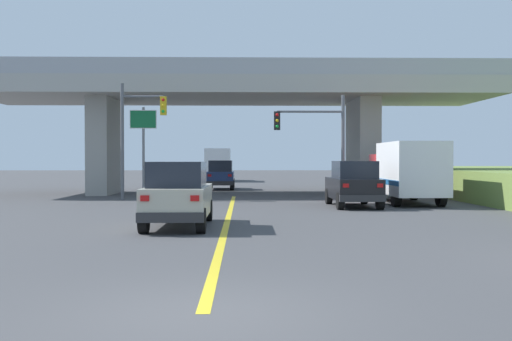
{
  "coord_description": "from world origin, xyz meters",
  "views": [
    {
      "loc": [
        0.55,
        -8.13,
        2.09
      ],
      "look_at": [
        1.06,
        16.69,
        1.63
      ],
      "focal_mm": 42.49,
      "sensor_mm": 36.0,
      "label": 1
    }
  ],
  "objects_px": {
    "box_truck": "(407,171)",
    "traffic_signal_nearside": "(319,134)",
    "traffic_signal_farside": "(136,127)",
    "semi_truck_distant": "(218,164)",
    "sedan_oncoming": "(221,175)",
    "suv_crossing": "(353,184)",
    "suv_lead": "(179,194)",
    "highway_sign": "(143,131)"
  },
  "relations": [
    {
      "from": "suv_lead",
      "to": "box_truck",
      "type": "bearing_deg",
      "value": 44.99
    },
    {
      "from": "sedan_oncoming",
      "to": "traffic_signal_farside",
      "type": "xyz_separation_m",
      "value": [
        -3.97,
        -10.84,
        2.77
      ]
    },
    {
      "from": "sedan_oncoming",
      "to": "traffic_signal_nearside",
      "type": "bearing_deg",
      "value": -63.1
    },
    {
      "from": "box_truck",
      "to": "sedan_oncoming",
      "type": "xyz_separation_m",
      "value": [
        -9.33,
        13.9,
        -0.52
      ]
    },
    {
      "from": "suv_lead",
      "to": "traffic_signal_farside",
      "type": "relative_size",
      "value": 0.77
    },
    {
      "from": "traffic_signal_nearside",
      "to": "highway_sign",
      "type": "relative_size",
      "value": 1.09
    },
    {
      "from": "suv_crossing",
      "to": "semi_truck_distant",
      "type": "distance_m",
      "value": 32.78
    },
    {
      "from": "sedan_oncoming",
      "to": "traffic_signal_nearside",
      "type": "distance_m",
      "value": 12.42
    },
    {
      "from": "traffic_signal_nearside",
      "to": "traffic_signal_farside",
      "type": "bearing_deg",
      "value": 179.84
    },
    {
      "from": "suv_lead",
      "to": "highway_sign",
      "type": "distance_m",
      "value": 15.66
    },
    {
      "from": "traffic_signal_farside",
      "to": "suv_crossing",
      "type": "bearing_deg",
      "value": -25.48
    },
    {
      "from": "box_truck",
      "to": "semi_truck_distant",
      "type": "bearing_deg",
      "value": 108.73
    },
    {
      "from": "suv_crossing",
      "to": "traffic_signal_nearside",
      "type": "bearing_deg",
      "value": 100.22
    },
    {
      "from": "highway_sign",
      "to": "traffic_signal_nearside",
      "type": "bearing_deg",
      "value": -13.31
    },
    {
      "from": "box_truck",
      "to": "traffic_signal_nearside",
      "type": "bearing_deg",
      "value": 141.52
    },
    {
      "from": "traffic_signal_farside",
      "to": "semi_truck_distant",
      "type": "xyz_separation_m",
      "value": [
        3.11,
        27.0,
        -2.15
      ]
    },
    {
      "from": "suv_lead",
      "to": "sedan_oncoming",
      "type": "bearing_deg",
      "value": 88.99
    },
    {
      "from": "box_truck",
      "to": "traffic_signal_nearside",
      "type": "relative_size",
      "value": 1.18
    },
    {
      "from": "suv_lead",
      "to": "sedan_oncoming",
      "type": "distance_m",
      "value": 23.64
    },
    {
      "from": "traffic_signal_nearside",
      "to": "highway_sign",
      "type": "height_order",
      "value": "traffic_signal_nearside"
    },
    {
      "from": "traffic_signal_nearside",
      "to": "highway_sign",
      "type": "bearing_deg",
      "value": 166.69
    },
    {
      "from": "suv_lead",
      "to": "box_truck",
      "type": "distance_m",
      "value": 13.79
    },
    {
      "from": "traffic_signal_farside",
      "to": "sedan_oncoming",
      "type": "bearing_deg",
      "value": 69.87
    },
    {
      "from": "suv_crossing",
      "to": "traffic_signal_nearside",
      "type": "relative_size",
      "value": 0.81
    },
    {
      "from": "suv_crossing",
      "to": "highway_sign",
      "type": "height_order",
      "value": "highway_sign"
    },
    {
      "from": "traffic_signal_farside",
      "to": "semi_truck_distant",
      "type": "bearing_deg",
      "value": 83.43
    },
    {
      "from": "sedan_oncoming",
      "to": "traffic_signal_farside",
      "type": "bearing_deg",
      "value": -110.13
    },
    {
      "from": "highway_sign",
      "to": "semi_truck_distant",
      "type": "relative_size",
      "value": 0.76
    },
    {
      "from": "suv_crossing",
      "to": "traffic_signal_farside",
      "type": "distance_m",
      "value": 11.85
    },
    {
      "from": "suv_lead",
      "to": "highway_sign",
      "type": "height_order",
      "value": "highway_sign"
    },
    {
      "from": "suv_crossing",
      "to": "traffic_signal_nearside",
      "type": "xyz_separation_m",
      "value": [
        -0.92,
        4.93,
        2.4
      ]
    },
    {
      "from": "highway_sign",
      "to": "suv_lead",
      "type": "bearing_deg",
      "value": -76.67
    },
    {
      "from": "suv_crossing",
      "to": "sedan_oncoming",
      "type": "xyz_separation_m",
      "value": [
        -6.43,
        15.8,
        -0.0
      ]
    },
    {
      "from": "suv_crossing",
      "to": "highway_sign",
      "type": "relative_size",
      "value": 0.89
    },
    {
      "from": "suv_crossing",
      "to": "traffic_signal_nearside",
      "type": "height_order",
      "value": "traffic_signal_nearside"
    },
    {
      "from": "traffic_signal_nearside",
      "to": "semi_truck_distant",
      "type": "xyz_separation_m",
      "value": [
        -6.37,
        27.03,
        -1.79
      ]
    },
    {
      "from": "box_truck",
      "to": "semi_truck_distant",
      "type": "xyz_separation_m",
      "value": [
        -10.19,
        30.06,
        0.09
      ]
    },
    {
      "from": "semi_truck_distant",
      "to": "traffic_signal_nearside",
      "type": "bearing_deg",
      "value": -76.73
    },
    {
      "from": "sedan_oncoming",
      "to": "semi_truck_distant",
      "type": "bearing_deg",
      "value": 93.06
    },
    {
      "from": "suv_crossing",
      "to": "box_truck",
      "type": "relative_size",
      "value": 0.69
    },
    {
      "from": "box_truck",
      "to": "sedan_oncoming",
      "type": "relative_size",
      "value": 1.47
    },
    {
      "from": "box_truck",
      "to": "traffic_signal_farside",
      "type": "relative_size",
      "value": 1.07
    }
  ]
}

